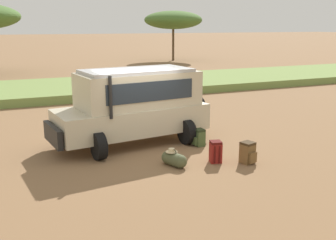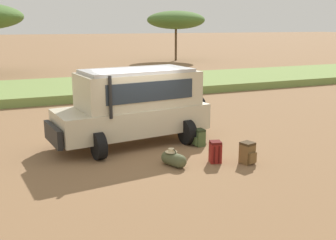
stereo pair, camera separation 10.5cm
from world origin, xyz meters
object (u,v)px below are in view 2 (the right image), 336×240
object	(u,v)px
backpack_cluster_center	(215,152)
acacia_tree_centre_back	(176,20)
duffel_bag_low_black_case	(174,159)
backpack_near_rear_wheel	(248,153)
backpack_beside_front_wheel	(199,138)
safari_vehicle	(135,104)

from	to	relation	value
backpack_cluster_center	acacia_tree_centre_back	world-z (taller)	acacia_tree_centre_back
acacia_tree_centre_back	duffel_bag_low_black_case	bearing A→B (deg)	-114.06
backpack_near_rear_wheel	acacia_tree_centre_back	size ratio (longest dim) A/B	0.10
duffel_bag_low_black_case	backpack_cluster_center	bearing A→B (deg)	-9.21
backpack_cluster_center	duffel_bag_low_black_case	size ratio (longest dim) A/B	0.76
backpack_beside_front_wheel	backpack_near_rear_wheel	world-z (taller)	backpack_near_rear_wheel
safari_vehicle	duffel_bag_low_black_case	world-z (taller)	safari_vehicle
backpack_beside_front_wheel	acacia_tree_centre_back	xyz separation A→B (m)	(11.97, 28.78, 4.03)
backpack_near_rear_wheel	acacia_tree_centre_back	world-z (taller)	acacia_tree_centre_back
safari_vehicle	acacia_tree_centre_back	world-z (taller)	acacia_tree_centre_back
safari_vehicle	duffel_bag_low_black_case	distance (m)	2.76
backpack_beside_front_wheel	backpack_cluster_center	world-z (taller)	backpack_cluster_center
backpack_beside_front_wheel	duffel_bag_low_black_case	xyz separation A→B (m)	(-1.50, -1.38, -0.07)
acacia_tree_centre_back	backpack_near_rear_wheel	bearing A→B (deg)	-110.43
safari_vehicle	duffel_bag_low_black_case	size ratio (longest dim) A/B	6.61
duffel_bag_low_black_case	acacia_tree_centre_back	distance (m)	33.29
backpack_near_rear_wheel	acacia_tree_centre_back	bearing A→B (deg)	69.57
backpack_beside_front_wheel	duffel_bag_low_black_case	distance (m)	2.04
backpack_cluster_center	acacia_tree_centre_back	bearing A→B (deg)	68.00
backpack_cluster_center	backpack_near_rear_wheel	size ratio (longest dim) A/B	1.02
duffel_bag_low_black_case	safari_vehicle	bearing A→B (deg)	96.38
safari_vehicle	backpack_cluster_center	distance (m)	3.24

